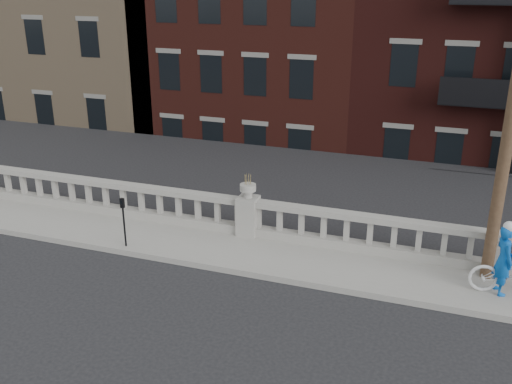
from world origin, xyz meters
The scene contains 7 objects.
ground centered at (0.00, 0.00, 0.00)m, with size 120.00×120.00×0.00m, color black.
sidewalk centered at (0.00, 3.00, 0.07)m, with size 32.00×2.20×0.15m, color gray.
balustrade centered at (0.00, 3.95, 0.64)m, with size 28.00×0.34×1.03m.
planter_pedestal centered at (0.00, 3.95, 0.83)m, with size 0.55×0.55×1.76m.
lower_level centered at (0.56, 23.04, 2.63)m, with size 80.00×44.00×20.80m.
parking_meter_a centered at (-2.81, 2.15, 1.00)m, with size 0.10×0.09×1.36m.
cyclist centered at (6.45, 2.91, 0.97)m, with size 0.60×0.39×1.64m, color #0B52B1.
Camera 1 is at (5.03, -9.60, 6.88)m, focal length 40.00 mm.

